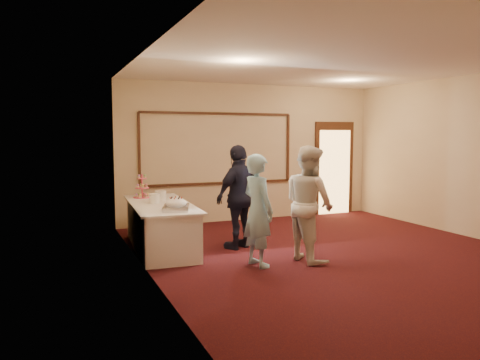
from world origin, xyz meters
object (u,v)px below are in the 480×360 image
object	(u,v)px
tart	(176,202)
guest	(239,197)
man	(258,210)
plate_stack_a	(155,198)
buffet_table	(161,226)
plate_stack_b	(161,196)
pavlova_tray	(176,205)
cupcake_stand	(142,188)
woman	(309,203)

from	to	relation	value
tart	guest	size ratio (longest dim) A/B	0.17
man	guest	bearing A→B (deg)	-19.20
plate_stack_a	tart	distance (m)	0.39
buffet_table	plate_stack_b	distance (m)	0.57
pavlova_tray	guest	xyz separation A→B (m)	(1.18, 0.38, 0.01)
cupcake_stand	man	world-z (taller)	man
plate_stack_a	tart	bearing A→B (deg)	-38.23
man	guest	xyz separation A→B (m)	(0.16, 1.08, 0.05)
pavlova_tray	woman	distance (m)	2.00
woman	guest	world-z (taller)	woman
guest	pavlova_tray	bearing A→B (deg)	-7.14
pavlova_tray	plate_stack_b	distance (m)	1.15
cupcake_stand	woman	xyz separation A→B (m)	(2.05, -2.35, -0.07)
plate_stack_a	man	distance (m)	1.95
buffet_table	cupcake_stand	bearing A→B (deg)	100.25
tart	woman	distance (m)	2.16
pavlova_tray	man	distance (m)	1.24
woman	guest	bearing A→B (deg)	26.97
cupcake_stand	guest	world-z (taller)	guest
pavlova_tray	cupcake_stand	xyz separation A→B (m)	(-0.20, 1.62, 0.08)
tart	man	xyz separation A→B (m)	(0.85, -1.33, 0.02)
buffet_table	tart	bearing A→B (deg)	-42.20
plate_stack_a	tart	xyz separation A→B (m)	(0.30, -0.24, -0.05)
plate_stack_b	woman	size ratio (longest dim) A/B	0.11
tart	guest	bearing A→B (deg)	-13.75
plate_stack_b	pavlova_tray	bearing A→B (deg)	-91.62
buffet_table	cupcake_stand	world-z (taller)	cupcake_stand
plate_stack_b	woman	world-z (taller)	woman
woman	pavlova_tray	bearing A→B (deg)	64.10
man	guest	distance (m)	1.09
tart	pavlova_tray	bearing A→B (deg)	-105.23
cupcake_stand	tart	xyz separation A→B (m)	(0.37, -1.00, -0.14)
pavlova_tray	guest	bearing A→B (deg)	17.60
woman	guest	distance (m)	1.29
buffet_table	tart	size ratio (longest dim) A/B	8.26
buffet_table	guest	world-z (taller)	guest
buffet_table	guest	xyz separation A→B (m)	(1.23, -0.45, 0.48)
buffet_table	woman	size ratio (longest dim) A/B	1.43
buffet_table	tart	distance (m)	0.51
plate_stack_b	man	bearing A→B (deg)	-61.84
pavlova_tray	plate_stack_b	size ratio (longest dim) A/B	2.98
buffet_table	guest	bearing A→B (deg)	-19.97
buffet_table	man	bearing A→B (deg)	-54.86
woman	plate_stack_b	bearing A→B (deg)	39.69
plate_stack_a	buffet_table	bearing A→B (deg)	-25.14
woman	guest	xyz separation A→B (m)	(-0.68, 1.10, -0.00)
cupcake_stand	plate_stack_a	xyz separation A→B (m)	(0.06, -0.76, -0.09)
buffet_table	plate_stack_b	xyz separation A→B (m)	(0.08, 0.32, 0.46)
cupcake_stand	tart	world-z (taller)	cupcake_stand
tart	guest	xyz separation A→B (m)	(1.01, -0.25, 0.07)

